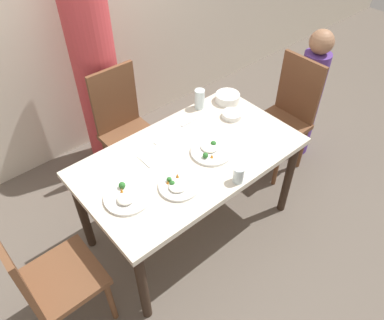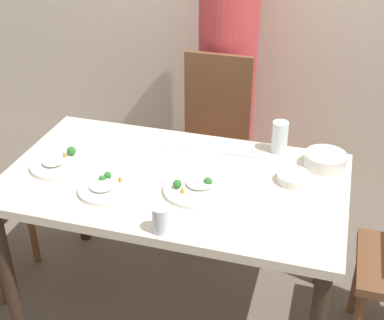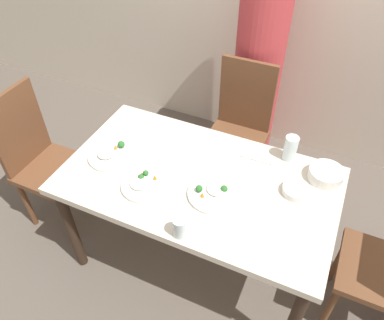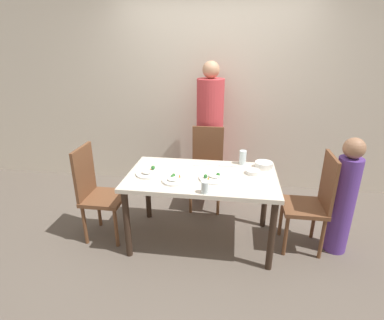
{
  "view_description": "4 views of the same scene",
  "coord_description": "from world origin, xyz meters",
  "px_view_note": "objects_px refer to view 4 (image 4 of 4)",
  "views": [
    {
      "loc": [
        -1.14,
        -1.34,
        2.35
      ],
      "look_at": [
        -0.02,
        -0.05,
        0.74
      ],
      "focal_mm": 35.0,
      "sensor_mm": 36.0,
      "label": 1
    },
    {
      "loc": [
        0.6,
        -1.81,
        1.94
      ],
      "look_at": [
        0.1,
        -0.07,
        0.88
      ],
      "focal_mm": 50.0,
      "sensor_mm": 36.0,
      "label": 2
    },
    {
      "loc": [
        0.53,
        -1.25,
        2.16
      ],
      "look_at": [
        -0.08,
        0.09,
        0.76
      ],
      "focal_mm": 35.0,
      "sensor_mm": 36.0,
      "label": 3
    },
    {
      "loc": [
        0.28,
        -2.62,
        1.92
      ],
      "look_at": [
        -0.1,
        0.04,
        0.87
      ],
      "focal_mm": 28.0,
      "sensor_mm": 36.0,
      "label": 4
    }
  ],
  "objects_px": {
    "chair_adult_spot": "(207,166)",
    "person_child": "(344,199)",
    "person_adult": "(210,136)",
    "chair_child_spot": "(313,200)",
    "bowl_curry": "(264,165)",
    "plate_rice_adult": "(149,173)",
    "glass_water_tall": "(205,187)"
  },
  "relations": [
    {
      "from": "person_adult",
      "to": "glass_water_tall",
      "type": "distance_m",
      "value": 1.45
    },
    {
      "from": "glass_water_tall",
      "to": "plate_rice_adult",
      "type": "bearing_deg",
      "value": 151.31
    },
    {
      "from": "person_adult",
      "to": "plate_rice_adult",
      "type": "height_order",
      "value": "person_adult"
    },
    {
      "from": "person_child",
      "to": "plate_rice_adult",
      "type": "distance_m",
      "value": 1.85
    },
    {
      "from": "chair_adult_spot",
      "to": "chair_child_spot",
      "type": "relative_size",
      "value": 1.0
    },
    {
      "from": "chair_adult_spot",
      "to": "plate_rice_adult",
      "type": "height_order",
      "value": "chair_adult_spot"
    },
    {
      "from": "chair_adult_spot",
      "to": "chair_child_spot",
      "type": "bearing_deg",
      "value": -33.62
    },
    {
      "from": "person_adult",
      "to": "bowl_curry",
      "type": "bearing_deg",
      "value": -52.56
    },
    {
      "from": "plate_rice_adult",
      "to": "chair_adult_spot",
      "type": "bearing_deg",
      "value": 58.73
    },
    {
      "from": "chair_adult_spot",
      "to": "person_child",
      "type": "bearing_deg",
      "value": -28.01
    },
    {
      "from": "chair_adult_spot",
      "to": "bowl_curry",
      "type": "xyz_separation_m",
      "value": [
        0.63,
        -0.48,
        0.24
      ]
    },
    {
      "from": "plate_rice_adult",
      "to": "glass_water_tall",
      "type": "xyz_separation_m",
      "value": [
        0.57,
        -0.31,
        0.04
      ]
    },
    {
      "from": "chair_child_spot",
      "to": "plate_rice_adult",
      "type": "relative_size",
      "value": 3.67
    },
    {
      "from": "person_adult",
      "to": "glass_water_tall",
      "type": "xyz_separation_m",
      "value": [
        0.09,
        -1.45,
        -0.02
      ]
    },
    {
      "from": "person_child",
      "to": "glass_water_tall",
      "type": "bearing_deg",
      "value": -162.82
    },
    {
      "from": "chair_adult_spot",
      "to": "person_adult",
      "type": "xyz_separation_m",
      "value": [
        -0.0,
        0.33,
        0.28
      ]
    },
    {
      "from": "chair_adult_spot",
      "to": "plate_rice_adult",
      "type": "relative_size",
      "value": 3.67
    },
    {
      "from": "person_child",
      "to": "chair_adult_spot",
      "type": "bearing_deg",
      "value": 151.99
    },
    {
      "from": "chair_adult_spot",
      "to": "glass_water_tall",
      "type": "distance_m",
      "value": 1.15
    },
    {
      "from": "person_child",
      "to": "plate_rice_adult",
      "type": "xyz_separation_m",
      "value": [
        -1.84,
        -0.08,
        0.19
      ]
    },
    {
      "from": "person_child",
      "to": "bowl_curry",
      "type": "bearing_deg",
      "value": 161.9
    },
    {
      "from": "bowl_curry",
      "to": "plate_rice_adult",
      "type": "distance_m",
      "value": 1.16
    },
    {
      "from": "person_adult",
      "to": "chair_adult_spot",
      "type": "bearing_deg",
      "value": -90.0
    },
    {
      "from": "person_adult",
      "to": "chair_child_spot",
      "type": "bearing_deg",
      "value": -44.2
    },
    {
      "from": "plate_rice_adult",
      "to": "glass_water_tall",
      "type": "bearing_deg",
      "value": -28.69
    },
    {
      "from": "chair_child_spot",
      "to": "chair_adult_spot",
      "type": "bearing_deg",
      "value": -123.62
    },
    {
      "from": "chair_adult_spot",
      "to": "glass_water_tall",
      "type": "xyz_separation_m",
      "value": [
        0.09,
        -1.11,
        0.26
      ]
    },
    {
      "from": "chair_adult_spot",
      "to": "plate_rice_adult",
      "type": "distance_m",
      "value": 0.96
    },
    {
      "from": "person_child",
      "to": "bowl_curry",
      "type": "distance_m",
      "value": 0.8
    },
    {
      "from": "person_adult",
      "to": "plate_rice_adult",
      "type": "bearing_deg",
      "value": -113.19
    },
    {
      "from": "chair_adult_spot",
      "to": "plate_rice_adult",
      "type": "bearing_deg",
      "value": -121.27
    },
    {
      "from": "chair_adult_spot",
      "to": "person_child",
      "type": "relative_size",
      "value": 0.85
    }
  ]
}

